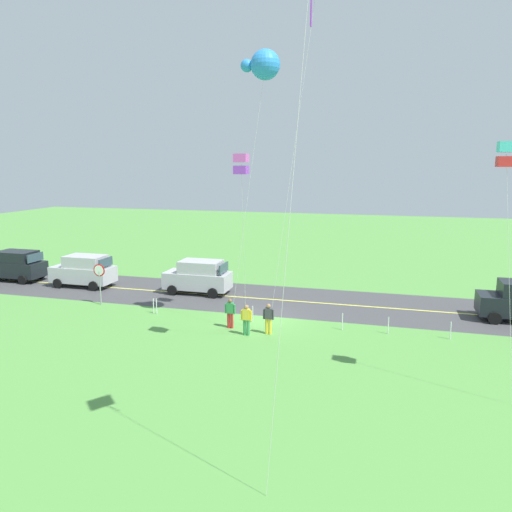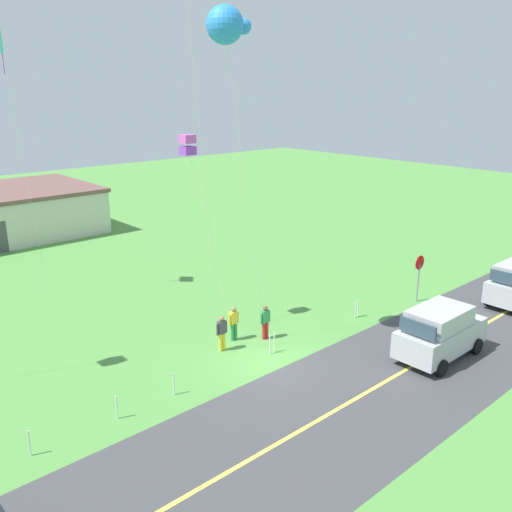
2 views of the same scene
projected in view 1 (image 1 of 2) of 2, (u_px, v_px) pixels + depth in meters
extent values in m
cube|color=#549342|center=(266.00, 320.00, 27.26)|extent=(120.00, 120.00, 0.10)
cube|color=#424244|center=(281.00, 300.00, 31.04)|extent=(120.00, 7.00, 0.00)
cube|color=#E5E04C|center=(281.00, 300.00, 31.04)|extent=(120.00, 0.16, 0.00)
cube|color=#B7B7BC|center=(198.00, 280.00, 32.59)|extent=(4.40, 1.90, 1.10)
cube|color=#B7B7BC|center=(201.00, 267.00, 32.35)|extent=(2.73, 1.75, 0.80)
cube|color=#334756|center=(186.00, 266.00, 32.63)|extent=(0.10, 1.62, 0.64)
cube|color=#334756|center=(224.00, 268.00, 31.93)|extent=(0.10, 1.62, 0.60)
cylinder|color=black|center=(172.00, 290.00, 32.16)|extent=(0.68, 0.22, 0.68)
cylinder|color=black|center=(184.00, 284.00, 33.96)|extent=(0.68, 0.22, 0.68)
cylinder|color=black|center=(213.00, 293.00, 31.42)|extent=(0.68, 0.22, 0.68)
cylinder|color=black|center=(222.00, 286.00, 33.22)|extent=(0.68, 0.22, 0.68)
cube|color=#334756|center=(505.00, 288.00, 26.76)|extent=(0.10, 1.61, 0.64)
cylinder|color=black|center=(495.00, 318.00, 26.29)|extent=(0.68, 0.22, 0.68)
cylinder|color=black|center=(488.00, 308.00, 28.09)|extent=(0.68, 0.22, 0.68)
cube|color=#B7B7BC|center=(83.00, 274.00, 34.42)|extent=(4.40, 1.90, 1.10)
cube|color=#B7B7BC|center=(85.00, 261.00, 34.18)|extent=(2.73, 1.75, 0.80)
cube|color=#334756|center=(72.00, 260.00, 34.46)|extent=(0.10, 1.62, 0.64)
cube|color=#334756|center=(106.00, 262.00, 33.76)|extent=(0.10, 1.62, 0.60)
cylinder|color=black|center=(58.00, 283.00, 34.00)|extent=(0.68, 0.22, 0.68)
cylinder|color=black|center=(75.00, 277.00, 35.80)|extent=(0.68, 0.22, 0.68)
cylinder|color=black|center=(94.00, 286.00, 33.25)|extent=(0.68, 0.22, 0.68)
cylinder|color=black|center=(109.00, 280.00, 35.06)|extent=(0.68, 0.22, 0.68)
cube|color=black|center=(15.00, 269.00, 36.20)|extent=(4.40, 1.90, 1.10)
cube|color=black|center=(17.00, 256.00, 35.96)|extent=(2.73, 1.75, 0.80)
cube|color=#334756|center=(5.00, 256.00, 36.24)|extent=(0.10, 1.62, 0.64)
cube|color=#334756|center=(35.00, 257.00, 35.54)|extent=(0.10, 1.62, 0.60)
cylinder|color=black|center=(9.00, 272.00, 37.58)|extent=(0.68, 0.22, 0.68)
cylinder|color=black|center=(23.00, 280.00, 35.04)|extent=(0.68, 0.22, 0.68)
cylinder|color=black|center=(41.00, 274.00, 36.84)|extent=(0.68, 0.22, 0.68)
cylinder|color=gray|center=(100.00, 288.00, 29.88)|extent=(0.08, 0.08, 2.10)
cylinder|color=red|center=(99.00, 270.00, 29.68)|extent=(0.76, 0.04, 0.76)
cylinder|color=white|center=(99.00, 270.00, 29.65)|extent=(0.62, 0.01, 0.62)
cylinder|color=#338C4C|center=(248.00, 328.00, 24.58)|extent=(0.16, 0.16, 0.82)
cylinder|color=#338C4C|center=(245.00, 327.00, 24.63)|extent=(0.16, 0.16, 0.82)
cube|color=yellow|center=(246.00, 314.00, 24.48)|extent=(0.36, 0.22, 0.56)
cylinder|color=yellow|center=(251.00, 316.00, 24.42)|extent=(0.10, 0.10, 0.52)
cylinder|color=yellow|center=(242.00, 315.00, 24.55)|extent=(0.10, 0.10, 0.52)
sphere|color=#9E704C|center=(246.00, 307.00, 24.40)|extent=(0.22, 0.22, 0.22)
cylinder|color=red|center=(232.00, 321.00, 25.68)|extent=(0.16, 0.16, 0.82)
cylinder|color=red|center=(229.00, 320.00, 25.73)|extent=(0.16, 0.16, 0.82)
cube|color=#338C4C|center=(230.00, 308.00, 25.58)|extent=(0.36, 0.22, 0.56)
cylinder|color=#338C4C|center=(234.00, 309.00, 25.52)|extent=(0.10, 0.10, 0.52)
cylinder|color=#338C4C|center=(226.00, 308.00, 25.65)|extent=(0.10, 0.10, 0.52)
sphere|color=brown|center=(230.00, 301.00, 25.50)|extent=(0.22, 0.22, 0.22)
cylinder|color=yellow|center=(270.00, 326.00, 24.74)|extent=(0.16, 0.16, 0.82)
cylinder|color=yellow|center=(267.00, 326.00, 24.79)|extent=(0.16, 0.16, 0.82)
cube|color=#3F3F47|center=(268.00, 313.00, 24.64)|extent=(0.36, 0.22, 0.56)
cylinder|color=#3F3F47|center=(273.00, 315.00, 24.58)|extent=(0.10, 0.10, 0.52)
cylinder|color=#3F3F47|center=(264.00, 314.00, 24.71)|extent=(0.10, 0.10, 0.52)
sphere|color=#9E704C|center=(269.00, 306.00, 24.56)|extent=(0.22, 0.22, 0.22)
cylinder|color=silver|center=(244.00, 257.00, 22.68)|extent=(0.52, 2.40, 8.58)
cube|color=#D859BF|center=(241.00, 158.00, 20.64)|extent=(0.56, 0.56, 0.36)
cube|color=purple|center=(241.00, 170.00, 20.74)|extent=(0.56, 0.56, 0.36)
cylinder|color=silver|center=(247.00, 205.00, 24.22)|extent=(1.94, 0.21, 13.15)
sphere|color=#2D8CE5|center=(265.00, 65.00, 22.65)|extent=(1.40, 1.40, 1.40)
sphere|color=#2D8CE5|center=(247.00, 66.00, 22.89)|extent=(0.60, 0.60, 0.60)
cylinder|color=silver|center=(291.00, 171.00, 23.37)|extent=(2.02, 0.69, 16.46)
cylinder|color=silver|center=(509.00, 283.00, 17.08)|extent=(0.87, 0.56, 8.90)
cube|color=#4CD8D8|center=(507.00, 147.00, 16.57)|extent=(0.56, 0.56, 0.36)
cube|color=red|center=(506.00, 162.00, 16.67)|extent=(0.56, 0.56, 0.36)
cylinder|color=silver|center=(287.00, 250.00, 11.52)|extent=(0.91, 0.32, 13.13)
cylinder|color=silver|center=(451.00, 331.00, 24.01)|extent=(0.05, 0.05, 0.90)
cylinder|color=silver|center=(388.00, 325.00, 24.78)|extent=(0.05, 0.05, 0.90)
cylinder|color=silver|center=(342.00, 322.00, 25.38)|extent=(0.05, 0.05, 0.90)
cylinder|color=silver|center=(248.00, 314.00, 26.72)|extent=(0.05, 0.05, 0.90)
cylinder|color=silver|center=(253.00, 314.00, 26.65)|extent=(0.05, 0.05, 0.90)
cylinder|color=silver|center=(153.00, 306.00, 28.20)|extent=(0.05, 0.05, 0.90)
cylinder|color=silver|center=(157.00, 306.00, 28.15)|extent=(0.05, 0.05, 0.90)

